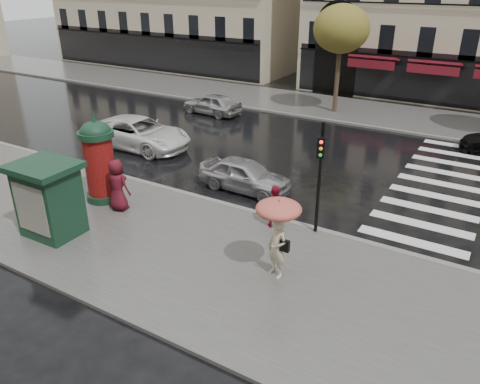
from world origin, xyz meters
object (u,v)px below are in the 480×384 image
Objects in this scene: car_silver at (245,175)px; morris_column at (99,158)px; car_far_silver at (212,104)px; man_burgundy at (118,185)px; car_white at (139,133)px; traffic_light at (320,168)px; newsstand at (49,198)px; woman_red at (274,206)px; woman_umbrella at (278,226)px.

morris_column is at bearing 133.78° from car_silver.
morris_column is at bearing 19.80° from car_far_silver.
man_burgundy reaches higher than car_white.
traffic_light is 8.99m from newsstand.
man_burgundy is at bearing 24.10° from car_far_silver.
car_white is at bearing -55.22° from man_burgundy.
car_silver is 0.71× the size of car_white.
woman_red is 0.43× the size of morris_column.
woman_umbrella is 18.17m from car_far_silver.
man_burgundy is 2.58m from newsstand.
car_silver is (-3.96, 4.94, -1.09)m from woman_umbrella.
woman_red is 0.39× the size of car_silver.
woman_umbrella is 0.64× the size of traffic_light.
newsstand reaches higher than woman_umbrella.
car_silver is at bearing 153.28° from traffic_light.
man_burgundy is 0.50× the size of car_far_silver.
car_silver is (3.67, 6.62, -0.75)m from newsstand.
newsstand reaches higher than woman_red.
woman_red is (-1.43, 2.62, -0.87)m from woman_umbrella.
woman_red reaches higher than car_far_silver.
car_far_silver is at bearing 105.19° from morris_column.
newsstand is 0.64× the size of car_silver.
man_burgundy is 0.55× the size of morris_column.
car_white is 7.23m from car_far_silver.
man_burgundy is 7.30m from car_white.
newsstand is (0.53, -2.79, -0.40)m from morris_column.
morris_column reaches higher than newsstand.
car_far_silver is at bearing 104.41° from newsstand.
traffic_light is at bearing -164.33° from man_burgundy.
traffic_light is at bearing -115.27° from car_silver.
traffic_light is 12.03m from car_white.
newsstand is at bearing 26.69° from woman_red.
car_silver is at bearing -50.51° from woman_red.
car_silver is (4.20, 3.83, -1.15)m from morris_column.
morris_column reaches higher than woman_red.
woman_red is at bearing 46.72° from car_far_silver.
man_burgundy is (-5.57, -1.82, 0.22)m from woman_red.
woman_umbrella reaches higher than man_burgundy.
woman_umbrella reaches higher than car_silver.
morris_column is 0.90× the size of car_far_silver.
car_silver is (3.04, 4.14, -0.43)m from man_burgundy.
traffic_light is 0.99× the size of car_silver.
woman_umbrella is at bearing 12.39° from newsstand.
newsstand reaches higher than man_burgundy.
car_white is at bearing 161.66° from traffic_light.
newsstand is at bearing 152.43° from car_silver.
morris_column reaches higher than car_silver.
traffic_light is at bearing 89.83° from woman_umbrella.
traffic_light is 16.10m from car_far_silver.
car_white is at bearing 7.34° from car_far_silver.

